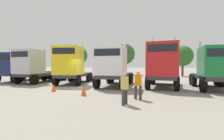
{
  "coord_description": "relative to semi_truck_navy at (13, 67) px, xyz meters",
  "views": [
    {
      "loc": [
        6.56,
        -13.3,
        2.01
      ],
      "look_at": [
        1.77,
        2.5,
        1.47
      ],
      "focal_mm": 26.36,
      "sensor_mm": 36.0,
      "label": 1
    }
  ],
  "objects": [
    {
      "name": "visitor_in_hivis",
      "position": [
        15.37,
        -5.52,
        -0.82
      ],
      "size": [
        0.45,
        0.43,
        1.65
      ],
      "rotation": [
        0.0,
        0.0,
        1.5
      ],
      "color": "#353535",
      "rests_on": "ground"
    },
    {
      "name": "oak_far_right",
      "position": [
        20.12,
        15.85,
        1.75
      ],
      "size": [
        3.53,
        3.53,
        5.3
      ],
      "color": "#4C3823",
      "rests_on": "ground"
    },
    {
      "name": "semi_truck_red",
      "position": [
        16.76,
        -0.45,
        0.18
      ],
      "size": [
        2.82,
        6.27,
        4.38
      ],
      "rotation": [
        0.0,
        0.0,
        -1.62
      ],
      "color": "#333338",
      "rests_on": "ground"
    },
    {
      "name": "semi_truck_white",
      "position": [
        12.5,
        -0.95,
        0.06
      ],
      "size": [
        2.78,
        6.36,
        4.1
      ],
      "rotation": [
        0.0,
        0.0,
        -1.53
      ],
      "color": "#333338",
      "rests_on": "ground"
    },
    {
      "name": "semi_truck_silver",
      "position": [
        3.42,
        -0.41,
        0.07
      ],
      "size": [
        2.75,
        6.32,
        4.16
      ],
      "rotation": [
        0.0,
        0.0,
        -1.6
      ],
      "color": "#333338",
      "rests_on": "ground"
    },
    {
      "name": "oak_far_centre",
      "position": [
        9.31,
        18.23,
        2.42
      ],
      "size": [
        4.23,
        4.23,
        6.32
      ],
      "color": "#4C3823",
      "rests_on": "ground"
    },
    {
      "name": "semi_truck_green",
      "position": [
        20.66,
        -0.5,
        0.04
      ],
      "size": [
        2.57,
        5.94,
        3.96
      ],
      "rotation": [
        0.0,
        0.0,
        -1.57
      ],
      "color": "#333338",
      "rests_on": "ground"
    },
    {
      "name": "traffic_cone_far",
      "position": [
        11.86,
        -5.44,
        -1.41
      ],
      "size": [
        0.36,
        0.36,
        0.71
      ],
      "primitive_type": "cone",
      "color": "#F2590C",
      "rests_on": "ground"
    },
    {
      "name": "ground",
      "position": [
        10.11,
        -1.69,
        -1.77
      ],
      "size": [
        200.0,
        200.0,
        0.0
      ],
      "primitive_type": "plane",
      "color": "gray"
    },
    {
      "name": "oak_far_left",
      "position": [
        -1.64,
        18.83,
        2.35
      ],
      "size": [
        4.12,
        4.12,
        6.19
      ],
      "color": "#4C3823",
      "rests_on": "ground"
    },
    {
      "name": "traffic_cone_mid",
      "position": [
        8.96,
        -4.57,
        -1.49
      ],
      "size": [
        0.36,
        0.36,
        0.56
      ],
      "primitive_type": "cone",
      "color": "#F2590C",
      "rests_on": "ground"
    },
    {
      "name": "semi_truck_yellow",
      "position": [
        7.84,
        -0.25,
        0.2
      ],
      "size": [
        3.61,
        6.59,
        4.38
      ],
      "rotation": [
        0.0,
        0.0,
        -1.39
      ],
      "color": "#333338",
      "rests_on": "ground"
    },
    {
      "name": "visitor_with_camera",
      "position": [
        14.91,
        -7.0,
        -0.83
      ],
      "size": [
        0.5,
        0.5,
        1.62
      ],
      "rotation": [
        0.0,
        0.0,
        5.98
      ],
      "color": "#383838",
      "rests_on": "ground"
    },
    {
      "name": "semi_truck_navy",
      "position": [
        0.0,
        0.0,
        0.0
      ],
      "size": [
        3.54,
        6.23,
        3.93
      ],
      "rotation": [
        0.0,
        0.0,
        -1.39
      ],
      "color": "#333338",
      "rests_on": "ground"
    }
  ]
}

